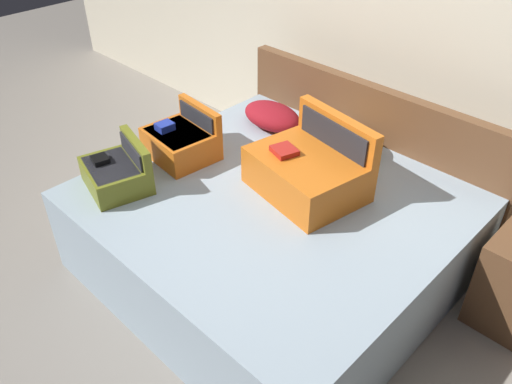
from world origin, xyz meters
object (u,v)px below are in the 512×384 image
Objects in this scene: hard_case_large at (308,170)px; hard_case_small at (117,172)px; bed at (272,234)px; pillow_center_head at (346,141)px; pillow_near_headboard at (272,116)px; hard_case_medium at (181,141)px.

hard_case_large reaches higher than hard_case_small.
pillow_center_head is (0.01, 0.65, 0.36)m from bed.
pillow_center_head is (0.56, 0.07, 0.00)m from pillow_near_headboard.
hard_case_small is (-0.79, -0.71, -0.05)m from hard_case_large.
hard_case_medium is 0.46m from hard_case_small.
hard_case_medium is 1.01m from pillow_center_head.
pillow_near_headboard is 0.56m from pillow_center_head.
pillow_near_headboard is at bearing 157.80° from hard_case_large.
hard_case_medium reaches higher than pillow_center_head.
pillow_center_head is at bearing 74.14° from hard_case_small.
hard_case_medium is at bearing 103.72° from hard_case_small.
hard_case_large is 0.82m from hard_case_medium.
hard_case_medium is 0.67m from pillow_near_headboard.
bed is 2.87× the size of hard_case_large.
hard_case_medium is 0.98× the size of pillow_near_headboard.
hard_case_small is at bearing -85.62° from hard_case_medium.
pillow_near_headboard is (0.14, 0.66, -0.03)m from hard_case_medium.
bed is 4.33× the size of hard_case_small.
pillow_center_head is (0.71, 1.19, -0.01)m from hard_case_small.
hard_case_medium reaches higher than pillow_near_headboard.
hard_case_medium is (-0.68, -0.08, 0.38)m from bed.
bed is at bearing 52.43° from hard_case_small.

